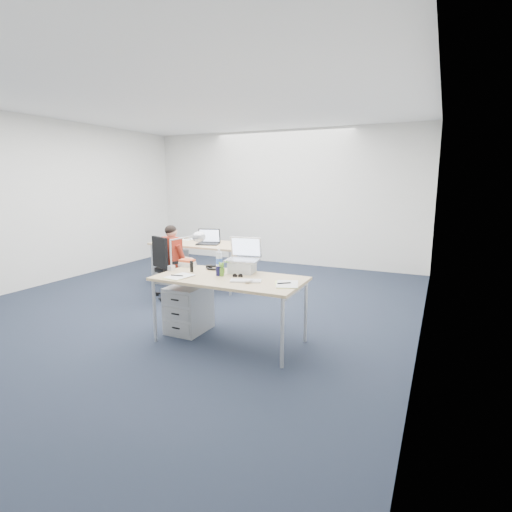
# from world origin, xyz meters

# --- Properties ---
(floor) EXTENTS (7.00, 7.00, 0.00)m
(floor) POSITION_xyz_m (0.00, 0.00, 0.00)
(floor) COLOR black
(floor) RESTS_ON ground
(room) EXTENTS (6.02, 7.02, 2.80)m
(room) POSITION_xyz_m (0.00, 0.00, 1.71)
(room) COLOR silver
(room) RESTS_ON ground
(desk_near) EXTENTS (1.60, 0.80, 0.73)m
(desk_near) POSITION_xyz_m (1.11, -0.81, 0.68)
(desk_near) COLOR tan
(desk_near) RESTS_ON ground
(desk_far) EXTENTS (1.60, 0.80, 0.73)m
(desk_far) POSITION_xyz_m (-0.52, 1.13, 0.68)
(desk_far) COLOR tan
(desk_far) RESTS_ON ground
(office_chair) EXTENTS (0.78, 0.78, 0.95)m
(office_chair) POSITION_xyz_m (-0.53, 0.32, 0.27)
(office_chair) COLOR black
(office_chair) RESTS_ON ground
(seated_person) EXTENTS (0.50, 0.64, 1.09)m
(seated_person) POSITION_xyz_m (-0.48, 0.47, 0.56)
(seated_person) COLOR #A02816
(seated_person) RESTS_ON ground
(drawer_pedestal_near) EXTENTS (0.40, 0.50, 0.55)m
(drawer_pedestal_near) POSITION_xyz_m (0.51, -0.73, 0.28)
(drawer_pedestal_near) COLOR #9FA2A4
(drawer_pedestal_near) RESTS_ON ground
(drawer_pedestal_far) EXTENTS (0.40, 0.50, 0.55)m
(drawer_pedestal_far) POSITION_xyz_m (-1.12, 1.10, 0.28)
(drawer_pedestal_far) COLOR #9FA2A4
(drawer_pedestal_far) RESTS_ON ground
(silver_laptop) EXTENTS (0.40, 0.34, 0.38)m
(silver_laptop) POSITION_xyz_m (1.12, -0.55, 0.92)
(silver_laptop) COLOR silver
(silver_laptop) RESTS_ON desk_near
(wireless_keyboard) EXTENTS (0.35, 0.23, 0.02)m
(wireless_keyboard) POSITION_xyz_m (1.34, -0.90, 0.74)
(wireless_keyboard) COLOR white
(wireless_keyboard) RESTS_ON desk_near
(computer_mouse) EXTENTS (0.09, 0.12, 0.04)m
(computer_mouse) POSITION_xyz_m (1.39, -0.93, 0.75)
(computer_mouse) COLOR white
(computer_mouse) RESTS_ON desk_near
(headphones) EXTENTS (0.27, 0.22, 0.04)m
(headphones) POSITION_xyz_m (0.74, -0.52, 0.75)
(headphones) COLOR black
(headphones) RESTS_ON desk_near
(can_koozie) EXTENTS (0.10, 0.10, 0.12)m
(can_koozie) POSITION_xyz_m (0.96, -0.78, 0.79)
(can_koozie) COLOR #121238
(can_koozie) RESTS_ON desk_near
(water_bottle) EXTENTS (0.08, 0.08, 0.24)m
(water_bottle) POSITION_xyz_m (0.80, -0.50, 0.85)
(water_bottle) COLOR silver
(water_bottle) RESTS_ON desk_near
(bear_figurine) EXTENTS (0.10, 0.08, 0.15)m
(bear_figurine) POSITION_xyz_m (0.99, -0.78, 0.81)
(bear_figurine) COLOR #3A7D21
(bear_figurine) RESTS_ON desk_near
(book_stack) EXTENTS (0.21, 0.18, 0.08)m
(book_stack) POSITION_xyz_m (0.36, -0.52, 0.77)
(book_stack) COLOR silver
(book_stack) RESTS_ON desk_near
(cordless_phone) EXTENTS (0.04, 0.03, 0.13)m
(cordless_phone) POSITION_xyz_m (0.59, -0.77, 0.79)
(cordless_phone) COLOR black
(cordless_phone) RESTS_ON desk_near
(papers_left) EXTENTS (0.24, 0.32, 0.01)m
(papers_left) POSITION_xyz_m (0.60, -1.03, 0.73)
(papers_left) COLOR #F3FF93
(papers_left) RESTS_ON desk_near
(papers_right) EXTENTS (0.30, 0.35, 0.01)m
(papers_right) POSITION_xyz_m (1.77, -0.85, 0.73)
(papers_right) COLOR #F3FF93
(papers_right) RESTS_ON desk_near
(sunglasses) EXTENTS (0.12, 0.08, 0.03)m
(sunglasses) POSITION_xyz_m (1.18, -0.76, 0.74)
(sunglasses) COLOR black
(sunglasses) RESTS_ON desk_near
(desk_lamp) EXTENTS (0.45, 0.20, 0.50)m
(desk_lamp) POSITION_xyz_m (0.48, -0.81, 0.98)
(desk_lamp) COLOR silver
(desk_lamp) RESTS_ON desk_near
(dark_laptop) EXTENTS (0.45, 0.44, 0.26)m
(dark_laptop) POSITION_xyz_m (-0.32, 1.04, 0.86)
(dark_laptop) COLOR black
(dark_laptop) RESTS_ON desk_far
(far_cup) EXTENTS (0.09, 0.09, 0.10)m
(far_cup) POSITION_xyz_m (0.15, 1.19, 0.78)
(far_cup) COLOR white
(far_cup) RESTS_ON desk_far
(far_papers) EXTENTS (0.21, 0.28, 0.01)m
(far_papers) POSITION_xyz_m (-0.91, 1.34, 0.73)
(far_papers) COLOR white
(far_papers) RESTS_ON desk_far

